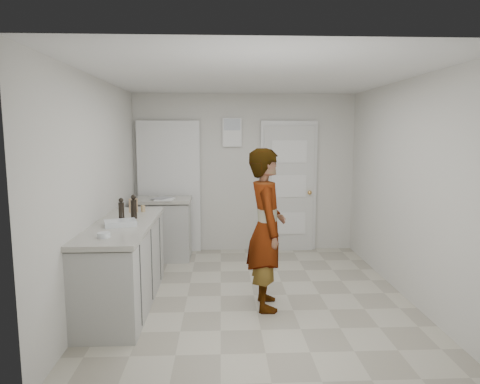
{
  "coord_description": "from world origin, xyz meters",
  "views": [
    {
      "loc": [
        -0.38,
        -4.79,
        1.89
      ],
      "look_at": [
        -0.15,
        0.4,
        1.17
      ],
      "focal_mm": 32.0,
      "sensor_mm": 36.0,
      "label": 1
    }
  ],
  "objects_px": {
    "person": "(266,229)",
    "spice_jar": "(143,208)",
    "oil_cruet_b": "(121,211)",
    "egg_bowl": "(104,235)",
    "cake_mix_box": "(133,206)",
    "oil_cruet_a": "(134,207)",
    "baking_dish": "(120,223)"
  },
  "relations": [
    {
      "from": "person",
      "to": "spice_jar",
      "type": "bearing_deg",
      "value": 60.23
    },
    {
      "from": "person",
      "to": "baking_dish",
      "type": "distance_m",
      "value": 1.55
    },
    {
      "from": "spice_jar",
      "to": "oil_cruet_a",
      "type": "relative_size",
      "value": 0.29
    },
    {
      "from": "spice_jar",
      "to": "oil_cruet_b",
      "type": "distance_m",
      "value": 0.65
    },
    {
      "from": "cake_mix_box",
      "to": "egg_bowl",
      "type": "relative_size",
      "value": 1.38
    },
    {
      "from": "person",
      "to": "oil_cruet_b",
      "type": "xyz_separation_m",
      "value": [
        -1.57,
        0.14,
        0.19
      ]
    },
    {
      "from": "oil_cruet_b",
      "to": "egg_bowl",
      "type": "height_order",
      "value": "oil_cruet_b"
    },
    {
      "from": "person",
      "to": "oil_cruet_b",
      "type": "bearing_deg",
      "value": 83.25
    },
    {
      "from": "baking_dish",
      "to": "person",
      "type": "bearing_deg",
      "value": 0.89
    },
    {
      "from": "oil_cruet_a",
      "to": "baking_dish",
      "type": "relative_size",
      "value": 0.73
    },
    {
      "from": "spice_jar",
      "to": "baking_dish",
      "type": "relative_size",
      "value": 0.21
    },
    {
      "from": "egg_bowl",
      "to": "baking_dish",
      "type": "bearing_deg",
      "value": 86.15
    },
    {
      "from": "person",
      "to": "cake_mix_box",
      "type": "height_order",
      "value": "person"
    },
    {
      "from": "person",
      "to": "spice_jar",
      "type": "height_order",
      "value": "person"
    },
    {
      "from": "person",
      "to": "cake_mix_box",
      "type": "relative_size",
      "value": 10.39
    },
    {
      "from": "person",
      "to": "egg_bowl",
      "type": "xyz_separation_m",
      "value": [
        -1.58,
        -0.53,
        0.08
      ]
    },
    {
      "from": "oil_cruet_a",
      "to": "person",
      "type": "bearing_deg",
      "value": -13.58
    },
    {
      "from": "oil_cruet_a",
      "to": "egg_bowl",
      "type": "bearing_deg",
      "value": -96.51
    },
    {
      "from": "cake_mix_box",
      "to": "baking_dish",
      "type": "relative_size",
      "value": 0.44
    },
    {
      "from": "baking_dish",
      "to": "egg_bowl",
      "type": "xyz_separation_m",
      "value": [
        -0.03,
        -0.51,
        -0.0
      ]
    },
    {
      "from": "person",
      "to": "cake_mix_box",
      "type": "bearing_deg",
      "value": 63.03
    },
    {
      "from": "cake_mix_box",
      "to": "oil_cruet_b",
      "type": "xyz_separation_m",
      "value": [
        -0.01,
        -0.6,
        0.05
      ]
    },
    {
      "from": "person",
      "to": "spice_jar",
      "type": "distance_m",
      "value": 1.65
    },
    {
      "from": "oil_cruet_a",
      "to": "spice_jar",
      "type": "bearing_deg",
      "value": 86.36
    },
    {
      "from": "person",
      "to": "egg_bowl",
      "type": "distance_m",
      "value": 1.67
    },
    {
      "from": "cake_mix_box",
      "to": "egg_bowl",
      "type": "height_order",
      "value": "cake_mix_box"
    },
    {
      "from": "person",
      "to": "oil_cruet_a",
      "type": "distance_m",
      "value": 1.53
    },
    {
      "from": "oil_cruet_b",
      "to": "baking_dish",
      "type": "height_order",
      "value": "oil_cruet_b"
    },
    {
      "from": "cake_mix_box",
      "to": "egg_bowl",
      "type": "bearing_deg",
      "value": -96.11
    },
    {
      "from": "spice_jar",
      "to": "egg_bowl",
      "type": "bearing_deg",
      "value": -95.59
    },
    {
      "from": "cake_mix_box",
      "to": "oil_cruet_a",
      "type": "bearing_deg",
      "value": -83.18
    },
    {
      "from": "person",
      "to": "oil_cruet_b",
      "type": "distance_m",
      "value": 1.59
    }
  ]
}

